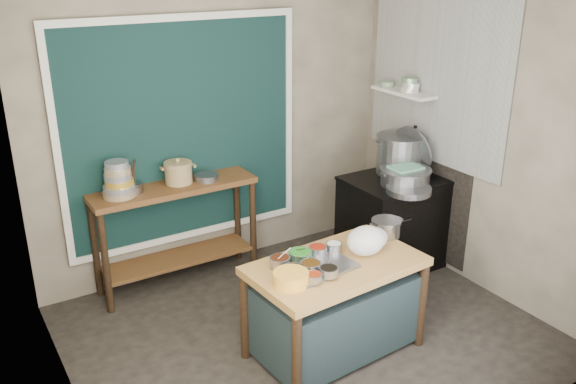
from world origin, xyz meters
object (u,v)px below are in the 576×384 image
saucepan (386,228)px  ceramic_crock (178,174)px  stove_block (394,223)px  utensil_cup (135,187)px  condiment_tray (316,267)px  stock_pot (400,154)px  steamer (405,177)px  back_counter (177,235)px  yellow_basin (291,278)px  prep_table (335,307)px

saucepan → ceramic_crock: bearing=130.8°
stove_block → ceramic_crock: size_ratio=3.54×
stove_block → utensil_cup: utensil_cup is taller
stove_block → condiment_tray: bearing=-150.2°
utensil_cup → stock_pot: bearing=-15.2°
saucepan → stock_pot: 1.16m
steamer → stock_pot: bearing=58.1°
back_counter → yellow_basin: bearing=-84.7°
utensil_cup → stock_pot: (2.35, -0.64, 0.07)m
stove_block → stock_pot: 0.66m
saucepan → ceramic_crock: (-1.13, 1.45, 0.22)m
yellow_basin → saucepan: 1.07m
back_counter → condiment_tray: 1.66m
prep_table → stove_block: 1.55m
prep_table → stove_block: stove_block is taller
stove_block → yellow_basin: 2.02m
stove_block → ceramic_crock: ceramic_crock is taller
saucepan → back_counter: bearing=133.1°
back_counter → saucepan: size_ratio=6.01×
ceramic_crock → steamer: size_ratio=0.54×
back_counter → stock_pot: bearing=-17.2°
saucepan → stock_pot: stock_pot is taller
stock_pot → yellow_basin: bearing=-150.4°
yellow_basin → stock_pot: (1.86, 1.06, 0.27)m
back_counter → ceramic_crock: size_ratio=5.70×
utensil_cup → steamer: 2.36m
condiment_tray → yellow_basin: bearing=-158.9°
prep_table → saucepan: (0.60, 0.17, 0.44)m
saucepan → prep_table: bearing=-161.7°
yellow_basin → prep_table: bearing=12.5°
back_counter → prep_table: bearing=-69.2°
back_counter → utensil_cup: (-0.33, 0.01, 0.52)m
saucepan → condiment_tray: bearing=-165.5°
condiment_tray → steamer: size_ratio=1.11×
utensil_cup → steamer: bearing=-22.6°
stock_pot → ceramic_crock: bearing=161.3°
yellow_basin → saucepan: size_ratio=1.01×
ceramic_crock → back_counter: bearing=-152.5°
prep_table → utensil_cup: (-0.93, 1.59, 0.62)m
stock_pot → back_counter: bearing=162.8°
prep_table → yellow_basin: (-0.44, -0.10, 0.42)m
utensil_cup → steamer: size_ratio=0.31×
prep_table → ceramic_crock: size_ratio=4.91×
prep_table → yellow_basin: size_ratio=5.15×
yellow_basin → saucepan: saucepan is taller
prep_table → stove_block: size_ratio=1.39×
stove_block → stock_pot: bearing=42.5°
condiment_tray → saucepan: bearing=11.7°
condiment_tray → stock_pot: stock_pot is taller
saucepan → steamer: size_ratio=0.51×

